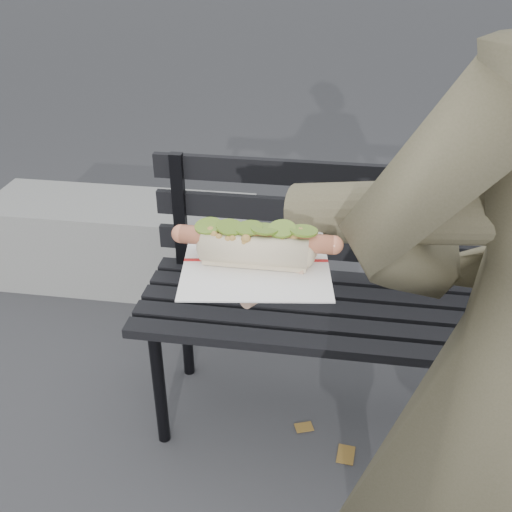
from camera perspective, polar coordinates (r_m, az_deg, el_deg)
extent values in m
cylinder|color=black|center=(1.98, -9.18, -12.31)|extent=(0.04, 0.04, 0.45)
cylinder|color=black|center=(2.23, -6.66, -6.50)|extent=(0.04, 0.04, 0.45)
cube|color=black|center=(1.75, 11.78, -8.90)|extent=(1.50, 0.07, 0.03)
cube|color=black|center=(1.82, 11.71, -7.13)|extent=(1.50, 0.07, 0.03)
cube|color=black|center=(1.89, 11.64, -5.49)|extent=(1.50, 0.07, 0.03)
cube|color=black|center=(1.96, 11.58, -3.97)|extent=(1.50, 0.07, 0.03)
cube|color=black|center=(2.04, 11.52, -2.56)|extent=(1.50, 0.07, 0.03)
cube|color=black|center=(2.01, -7.27, 4.05)|extent=(0.04, 0.03, 0.42)
cube|color=black|center=(2.01, 11.80, 0.41)|extent=(1.50, 0.02, 0.08)
cube|color=black|center=(1.95, 12.20, 3.72)|extent=(1.50, 0.02, 0.08)
cube|color=black|center=(1.90, 12.62, 7.23)|extent=(1.50, 0.02, 0.08)
cylinder|color=white|center=(1.85, -1.52, -1.56)|extent=(0.06, 0.06, 0.19)
cylinder|color=white|center=(1.80, -1.56, 1.28)|extent=(0.03, 0.03, 0.02)
cube|color=slate|center=(2.86, -12.55, 1.29)|extent=(1.20, 0.40, 0.40)
cylinder|color=#4D4933|center=(0.85, 19.56, 3.99)|extent=(0.51, 0.23, 0.19)
cylinder|color=#D8A384|center=(0.80, 2.94, -1.10)|extent=(0.09, 0.08, 0.07)
ellipsoid|color=#D8A384|center=(0.80, 0.00, -1.55)|extent=(0.10, 0.12, 0.03)
cylinder|color=#D8A384|center=(0.78, -4.33, -2.25)|extent=(0.05, 0.02, 0.02)
cylinder|color=#D8A384|center=(0.80, -4.02, -1.48)|extent=(0.05, 0.02, 0.02)
cylinder|color=#D8A384|center=(0.81, -3.72, -0.75)|extent=(0.05, 0.02, 0.02)
cylinder|color=#D8A384|center=(0.83, -3.44, -0.05)|extent=(0.05, 0.02, 0.02)
cylinder|color=#D8A384|center=(0.75, 0.12, -3.67)|extent=(0.04, 0.05, 0.02)
cube|color=white|center=(0.79, 0.00, -0.50)|extent=(0.21, 0.21, 0.00)
cube|color=#B21E1E|center=(0.79, 0.00, -0.40)|extent=(0.19, 0.03, 0.00)
cylinder|color=#D97853|center=(0.77, 0.00, 1.60)|extent=(0.20, 0.03, 0.02)
sphere|color=#D97853|center=(0.79, -7.17, 2.12)|extent=(0.02, 0.03, 0.02)
sphere|color=#D97853|center=(0.77, 7.42, 1.04)|extent=(0.02, 0.03, 0.02)
sphere|color=#9E6B2D|center=(0.76, 3.64, 1.80)|extent=(0.01, 0.01, 0.01)
sphere|color=#9E6B2D|center=(0.76, -3.54, 1.79)|extent=(0.01, 0.01, 0.01)
sphere|color=#9E6B2D|center=(0.76, -0.12, 2.14)|extent=(0.01, 0.01, 0.01)
sphere|color=#9E6B2D|center=(0.77, 2.09, 1.86)|extent=(0.01, 0.01, 0.01)
sphere|color=#9E6B2D|center=(0.78, 2.76, 2.54)|extent=(0.01, 0.01, 0.01)
sphere|color=#9E6B2D|center=(0.79, 1.57, 2.46)|extent=(0.01, 0.01, 0.01)
sphere|color=#9E6B2D|center=(0.75, 1.19, 1.18)|extent=(0.01, 0.01, 0.01)
sphere|color=#9E6B2D|center=(0.76, 3.79, 1.43)|extent=(0.01, 0.01, 0.01)
sphere|color=#9E6B2D|center=(0.75, 2.49, 1.38)|extent=(0.01, 0.01, 0.01)
sphere|color=#9E6B2D|center=(0.77, -2.42, 1.83)|extent=(0.01, 0.01, 0.01)
sphere|color=#9E6B2D|center=(0.78, 0.45, 2.47)|extent=(0.01, 0.01, 0.01)
sphere|color=#9E6B2D|center=(0.77, -3.03, 2.44)|extent=(0.01, 0.01, 0.01)
sphere|color=#9E6B2D|center=(0.78, 4.17, 2.39)|extent=(0.01, 0.01, 0.01)
sphere|color=#9E6B2D|center=(0.77, -4.33, 2.41)|extent=(0.01, 0.01, 0.01)
sphere|color=#9E6B2D|center=(0.79, -0.89, 2.83)|extent=(0.01, 0.01, 0.01)
sphere|color=#9E6B2D|center=(0.76, -2.66, 1.48)|extent=(0.01, 0.01, 0.01)
sphere|color=#9E6B2D|center=(0.79, -2.63, 3.02)|extent=(0.01, 0.01, 0.01)
sphere|color=#9E6B2D|center=(0.78, -0.25, 2.77)|extent=(0.01, 0.01, 0.01)
sphere|color=#9E6B2D|center=(0.76, -1.12, 1.13)|extent=(0.01, 0.01, 0.01)
sphere|color=#9E6B2D|center=(0.76, 2.73, 1.53)|extent=(0.01, 0.01, 0.01)
sphere|color=#9E6B2D|center=(0.75, 4.17, 0.86)|extent=(0.01, 0.01, 0.01)
sphere|color=#9E6B2D|center=(0.77, -4.02, 2.02)|extent=(0.01, 0.01, 0.01)
sphere|color=#9E6B2D|center=(0.77, 4.23, 2.18)|extent=(0.01, 0.01, 0.01)
sphere|color=#9E6B2D|center=(0.78, -1.12, 2.54)|extent=(0.01, 0.01, 0.01)
sphere|color=#9E6B2D|center=(0.77, 3.88, 1.68)|extent=(0.01, 0.01, 0.01)
sphere|color=#9E6B2D|center=(0.78, -4.01, 2.31)|extent=(0.01, 0.01, 0.01)
sphere|color=#9E6B2D|center=(0.75, -0.96, 1.61)|extent=(0.01, 0.01, 0.01)
sphere|color=#9E6B2D|center=(0.76, -2.25, 1.64)|extent=(0.01, 0.01, 0.01)
cylinder|color=olive|center=(0.78, -4.57, 2.88)|extent=(0.04, 0.04, 0.01)
cylinder|color=olive|center=(0.77, -2.50, 2.76)|extent=(0.04, 0.04, 0.01)
cylinder|color=olive|center=(0.77, -0.67, 2.71)|extent=(0.04, 0.04, 0.01)
cylinder|color=olive|center=(0.76, 0.85, 2.59)|extent=(0.04, 0.04, 0.01)
cylinder|color=olive|center=(0.76, 2.49, 2.61)|extent=(0.04, 0.04, 0.01)
cylinder|color=olive|center=(0.76, 4.58, 2.41)|extent=(0.04, 0.04, 0.01)
cube|color=brown|center=(3.30, -11.04, 1.68)|extent=(0.05, 0.05, 0.00)
cube|color=brown|center=(3.24, 19.35, -0.15)|extent=(0.09, 0.10, 0.00)
cube|color=brown|center=(2.15, 4.59, -15.94)|extent=(0.07, 0.06, 0.00)
cube|color=brown|center=(2.08, 8.55, -18.19)|extent=(0.06, 0.08, 0.00)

